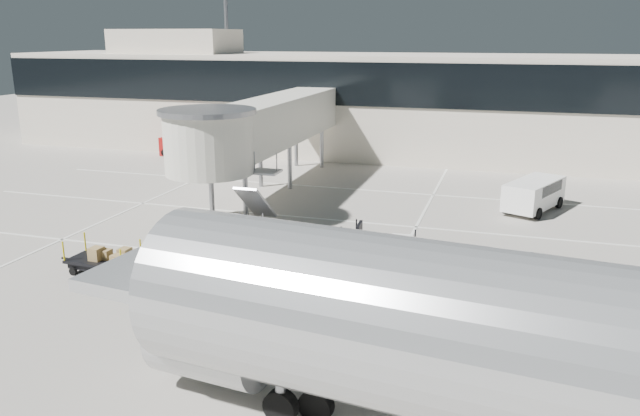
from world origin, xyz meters
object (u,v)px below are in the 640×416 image
Objects in this scene: ground_worker at (265,286)px; aircraft at (532,351)px; suitcase_cart at (378,248)px; minivan at (535,192)px; box_cart_far at (104,259)px; box_cart_near at (245,298)px; belt_loader at (185,147)px; baggage_tug at (378,250)px.

aircraft reaches higher than ground_worker.
suitcase_cart is 12.49m from minivan.
suitcase_cart is at bearing 122.38° from aircraft.
box_cart_far is 0.17× the size of aircraft.
box_cart_near is 11.23m from aircraft.
minivan reaches higher than box_cart_far.
box_cart_far is 25.88m from belt_loader.
belt_loader reaches higher than ground_worker.
box_cart_near is at bearing -52.40° from belt_loader.
box_cart_near is at bearing -101.04° from suitcase_cart.
minivan is at bearing 62.60° from box_cart_near.
minivan is at bearing 54.28° from baggage_tug.
baggage_tug is 11.48m from box_cart_far.
suitcase_cart is (-0.13, 0.45, -0.11)m from baggage_tug.
suitcase_cart is 0.91× the size of belt_loader.
ground_worker is at bearing -120.24° from baggage_tug.
baggage_tug is 6.55m from ground_worker.
belt_loader is 0.20× the size of aircraft.
aircraft reaches higher than belt_loader.
minivan is at bearing 73.14° from suitcase_cart.
baggage_tug is 0.48m from suitcase_cart.
baggage_tug is at bearing 24.14° from box_cart_far.
box_cart_far is 23.02m from minivan.
box_cart_near is 0.85× the size of belt_loader.
aircraft reaches higher than baggage_tug.
ground_worker is 0.39× the size of minivan.
belt_loader is at bearing 99.44° from ground_worker.
minivan is (6.59, 10.96, 0.40)m from baggage_tug.
minivan is (10.08, 17.17, 0.49)m from box_cart_near.
baggage_tug reaches higher than box_cart_far.
suitcase_cart is at bearing 100.91° from baggage_tug.
suitcase_cart is 1.97× the size of ground_worker.
box_cart_near is at bearing -123.98° from baggage_tug.
belt_loader is (-20.07, 19.35, 0.22)m from suitcase_cart.
suitcase_cart is 6.91m from ground_worker.
suitcase_cart is 0.77× the size of minivan.
belt_loader is 41.15m from aircraft.
ground_worker reaches higher than box_cart_far.
box_cart_near is at bearing 154.90° from aircraft.
baggage_tug reaches higher than box_cart_near.
box_cart_near is (-3.48, -6.20, -0.08)m from baggage_tug.
baggage_tug is 0.78× the size of box_cart_near.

